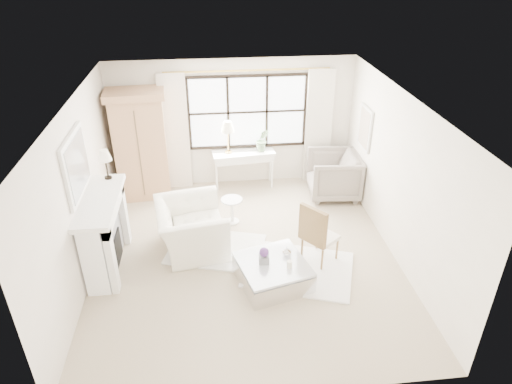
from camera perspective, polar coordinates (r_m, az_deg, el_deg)
floor at (r=7.85m, az=-1.27°, el=-7.94°), size 5.50×5.50×0.00m
ceiling at (r=6.58m, az=-1.53°, el=11.16°), size 5.50×5.50×0.00m
wall_back at (r=9.62m, az=-2.87°, el=8.53°), size 5.00×0.00×5.00m
wall_front at (r=4.89m, az=1.60°, el=-14.64°), size 5.00×0.00×5.00m
wall_left at (r=7.37m, az=-21.14°, el=-0.31°), size 0.00×5.50×5.50m
wall_right at (r=7.72m, az=17.45°, el=1.71°), size 0.00×5.50×5.50m
window_pane at (r=9.54m, az=-1.08°, el=9.97°), size 2.40×0.02×1.50m
window_frame at (r=9.53m, az=-1.07°, el=9.95°), size 2.50×0.04×1.50m
curtain_rod at (r=9.23m, az=-1.09°, el=14.96°), size 3.30×0.04×0.04m
curtain_left at (r=9.58m, az=-10.05°, el=7.28°), size 0.55×0.10×2.47m
curtain_right at (r=9.83m, az=7.81°, el=8.04°), size 0.55×0.10×2.47m
fireplace at (r=7.66m, az=-18.58°, el=-4.80°), size 0.58×1.66×1.26m
mirror_frame at (r=7.15m, az=-21.59°, el=3.13°), size 0.05×1.15×0.95m
mirror_glass at (r=7.14m, az=-21.36°, el=3.14°), size 0.02×1.00×0.80m
art_frame at (r=9.06m, az=13.49°, el=7.77°), size 0.04×0.62×0.82m
art_canvas at (r=9.06m, az=13.37°, el=7.77°), size 0.01×0.52×0.72m
mantel_lamp at (r=7.76m, az=-18.40°, el=4.22°), size 0.22×0.22×0.51m
armoire at (r=9.41m, az=-14.23°, el=5.77°), size 1.17×0.79×2.24m
console_table at (r=9.80m, az=-1.54°, el=2.90°), size 1.34×0.58×0.80m
console_lamp at (r=9.40m, az=-3.57°, el=8.05°), size 0.28×0.28×0.69m
orchid_plant at (r=9.57m, az=0.80°, el=6.49°), size 0.28×0.23×0.50m
side_table at (r=8.54m, az=-3.03°, el=-1.91°), size 0.40×0.40×0.51m
rug_left at (r=8.00m, az=-5.00°, el=-7.10°), size 1.85×1.53×0.03m
rug_right at (r=7.56m, az=5.34°, el=-9.62°), size 2.03×1.77×0.03m
club_armchair at (r=7.87m, az=-8.10°, el=-4.45°), size 1.30×1.44×0.84m
wingback_chair at (r=9.53m, az=9.65°, el=2.12°), size 1.11×1.08×0.93m
french_chair at (r=7.63m, az=7.86°, el=-6.60°), size 0.68×0.68×1.08m
coffee_table at (r=7.20m, az=2.09°, el=-10.08°), size 1.23×1.23×0.38m
planter_box at (r=7.05m, az=1.00°, el=-8.37°), size 0.17×0.17×0.12m
planter_flowers at (r=6.97m, az=1.01°, el=-7.52°), size 0.15×0.15×0.15m
pillar_candle at (r=6.96m, az=4.21°, el=-9.01°), size 0.08×0.08×0.12m
coffee_vase at (r=7.19m, az=3.87°, el=-7.44°), size 0.18×0.18×0.15m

